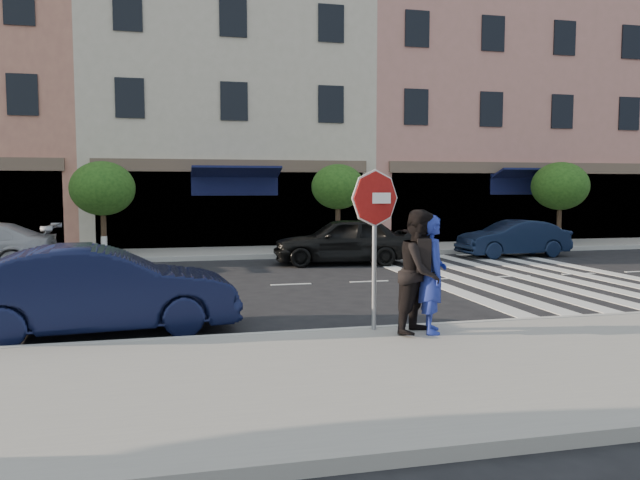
{
  "coord_description": "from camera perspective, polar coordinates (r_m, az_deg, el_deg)",
  "views": [
    {
      "loc": [
        -2.79,
        -10.8,
        2.38
      ],
      "look_at": [
        -0.15,
        0.33,
        1.4
      ],
      "focal_mm": 35.0,
      "sensor_mm": 36.0,
      "label": 1
    }
  ],
  "objects": [
    {
      "name": "car_far_mid",
      "position": [
        19.16,
        2.11,
        -0.05
      ],
      "size": [
        4.43,
        2.17,
        1.46
      ],
      "primitive_type": "imported",
      "rotation": [
        0.0,
        0.0,
        -1.68
      ],
      "color": "black",
      "rests_on": "ground"
    },
    {
      "name": "sidewalk_far",
      "position": [
        22.1,
        -6.04,
        -1.11
      ],
      "size": [
        60.0,
        3.0,
        0.15
      ],
      "primitive_type": "cube",
      "color": "gray",
      "rests_on": "ground"
    },
    {
      "name": "ground",
      "position": [
        11.41,
        1.11,
        -7.15
      ],
      "size": [
        120.0,
        120.0,
        0.0
      ],
      "primitive_type": "plane",
      "color": "black",
      "rests_on": "ground"
    },
    {
      "name": "building_centre",
      "position": [
        28.07,
        -8.77,
        11.23
      ],
      "size": [
        11.0,
        9.0,
        11.0
      ],
      "primitive_type": "cube",
      "color": "beige",
      "rests_on": "ground"
    },
    {
      "name": "photographer",
      "position": [
        9.66,
        10.22,
        -3.07
      ],
      "size": [
        0.6,
        0.75,
        1.81
      ],
      "primitive_type": "imported",
      "rotation": [
        0.0,
        0.0,
        1.29
      ],
      "color": "navy",
      "rests_on": "sidewalk_near"
    },
    {
      "name": "walker",
      "position": [
        9.63,
        9.26,
        -2.85
      ],
      "size": [
        1.16,
        1.15,
        1.89
      ],
      "primitive_type": "imported",
      "rotation": [
        0.0,
        0.0,
        0.74
      ],
      "color": "black",
      "rests_on": "sidewalk_near"
    },
    {
      "name": "car_near_mid",
      "position": [
        10.65,
        -19.56,
        -4.36
      ],
      "size": [
        4.51,
        1.96,
        1.44
      ],
      "primitive_type": "imported",
      "rotation": [
        0.0,
        0.0,
        1.67
      ],
      "color": "black",
      "rests_on": "ground"
    },
    {
      "name": "street_tree_c",
      "position": [
        22.36,
        1.65,
        4.84
      ],
      "size": [
        1.9,
        1.9,
        3.04
      ],
      "color": "#473323",
      "rests_on": "sidewalk_far"
    },
    {
      "name": "sidewalk_near",
      "position": [
        7.93,
        8.05,
        -12.07
      ],
      "size": [
        60.0,
        4.5,
        0.15
      ],
      "primitive_type": "cube",
      "color": "gray",
      "rests_on": "ground"
    },
    {
      "name": "street_tree_wb",
      "position": [
        21.71,
        -19.27,
        4.44
      ],
      "size": [
        2.1,
        2.1,
        3.06
      ],
      "color": "#473323",
      "rests_on": "sidewalk_far"
    },
    {
      "name": "street_tree_ea",
      "position": [
        26.18,
        21.11,
        4.6
      ],
      "size": [
        2.2,
        2.2,
        3.19
      ],
      "color": "#473323",
      "rests_on": "sidewalk_far"
    },
    {
      "name": "building_east_mid",
      "position": [
        31.53,
        14.05,
        12.27
      ],
      "size": [
        13.0,
        9.0,
        13.0
      ],
      "primitive_type": "cube",
      "color": "tan",
      "rests_on": "ground"
    },
    {
      "name": "car_far_right",
      "position": [
        22.19,
        17.24,
        0.14
      ],
      "size": [
        3.81,
        1.42,
        1.24
      ],
      "primitive_type": "imported",
      "rotation": [
        0.0,
        0.0,
        -1.54
      ],
      "color": "black",
      "rests_on": "ground"
    },
    {
      "name": "stop_sign",
      "position": [
        9.63,
        5.05,
        2.42
      ],
      "size": [
        0.88,
        0.12,
        2.5
      ],
      "rotation": [
        0.0,
        0.0,
        -0.05
      ],
      "color": "gray",
      "rests_on": "sidewalk_near"
    }
  ]
}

